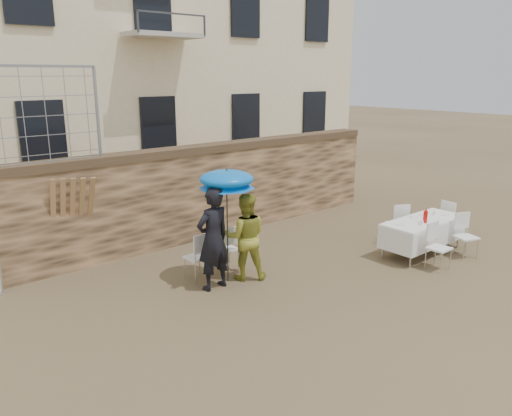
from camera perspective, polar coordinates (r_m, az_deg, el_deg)
ground at (r=8.24m, az=7.93°, el=-13.03°), size 80.00×80.00×0.00m
stone_wall at (r=11.56m, az=-10.50°, el=1.00°), size 13.00×0.50×2.20m
chain_link_fence at (r=10.13m, az=-26.13°, el=9.26°), size 3.20×0.06×1.80m
man_suit at (r=9.10m, az=-4.92°, el=-3.53°), size 0.74×0.51×1.93m
woman_dress at (r=9.56m, az=-1.23°, el=-3.29°), size 1.04×1.00×1.69m
umbrella at (r=9.15m, az=-3.37°, el=2.93°), size 1.04×1.04×2.06m
couple_chair_left at (r=9.69m, az=-6.74°, el=-5.44°), size 0.51×0.51×0.96m
couple_chair_right at (r=10.07m, az=-3.41°, el=-4.57°), size 0.51×0.51×0.96m
banquet_table at (r=11.54m, az=18.61°, el=-1.46°), size 2.10×0.85×0.78m
soda_bottle at (r=11.26m, az=18.79°, el=-0.97°), size 0.09×0.09×0.26m
table_chair_front_left at (r=10.76m, az=20.19°, el=-4.19°), size 0.48×0.48×0.96m
table_chair_front_right at (r=11.69m, az=22.92°, el=-2.96°), size 0.61×0.61×0.96m
table_chair_back at (r=12.18m, az=15.83°, el=-1.62°), size 0.65×0.65×0.96m
table_chair_side at (r=12.84m, az=21.44°, el=-1.26°), size 0.53×0.53×0.96m
wood_planks at (r=10.54m, az=-20.60°, el=-1.67°), size 0.70×0.20×2.00m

